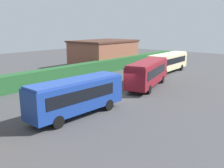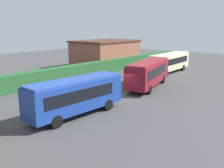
# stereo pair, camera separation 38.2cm
# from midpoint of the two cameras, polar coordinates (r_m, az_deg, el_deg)

# --- Properties ---
(ground_plane) EXTENTS (104.87, 104.87, 0.00)m
(ground_plane) POSITION_cam_midpoint_polar(r_m,az_deg,el_deg) (27.17, 2.92, -2.76)
(ground_plane) COLOR #424244
(bus_blue) EXTENTS (9.17, 2.78, 3.17)m
(bus_blue) POSITION_cam_midpoint_polar(r_m,az_deg,el_deg) (20.98, -7.74, -2.44)
(bus_blue) COLOR navy
(bus_blue) RESTS_ON ground_plane
(bus_maroon) EXTENTS (10.24, 4.81, 3.30)m
(bus_maroon) POSITION_cam_midpoint_polar(r_m,az_deg,el_deg) (31.07, 8.75, 2.69)
(bus_maroon) COLOR maroon
(bus_maroon) RESTS_ON ground_plane
(bus_cream) EXTENTS (10.66, 2.63, 3.15)m
(bus_cream) POSITION_cam_midpoint_polar(r_m,az_deg,el_deg) (41.93, 13.35, 5.03)
(bus_cream) COLOR beige
(bus_cream) RESTS_ON ground_plane
(person_center) EXTENTS (0.43, 0.54, 1.74)m
(person_center) POSITION_cam_midpoint_polar(r_m,az_deg,el_deg) (30.58, 3.86, 0.78)
(person_center) COLOR olive
(person_center) RESTS_ON ground_plane
(person_right) EXTENTS (0.50, 0.45, 1.88)m
(person_right) POSITION_cam_midpoint_polar(r_m,az_deg,el_deg) (33.09, 6.06, 1.82)
(person_right) COLOR maroon
(person_right) RESTS_ON ground_plane
(hedge_row) EXTENTS (64.43, 1.65, 2.01)m
(hedge_row) POSITION_cam_midpoint_polar(r_m,az_deg,el_deg) (34.54, -11.90, 2.09)
(hedge_row) COLOR #23562A
(hedge_row) RESTS_ON ground_plane
(depot_building) EXTENTS (12.14, 8.23, 4.94)m
(depot_building) POSITION_cam_midpoint_polar(r_m,az_deg,el_deg) (47.55, -1.23, 7.08)
(depot_building) COLOR brown
(depot_building) RESTS_ON ground_plane
(traffic_cone) EXTENTS (0.36, 0.36, 0.60)m
(traffic_cone) POSITION_cam_midpoint_polar(r_m,az_deg,el_deg) (37.02, 4.48, 1.94)
(traffic_cone) COLOR orange
(traffic_cone) RESTS_ON ground_plane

